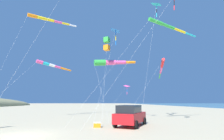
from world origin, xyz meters
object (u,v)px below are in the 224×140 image
object	(u,v)px
kite_windsock_checkered_midright	(167,26)
kite_windsock_blue_topmost	(50,65)
kite_delta_purple_drifting	(156,4)
kite_delta_black_fish_shape	(116,31)
kite_delta_magenta_far_left	(127,86)
cooler_box	(97,125)
parked_car	(130,115)
kite_windsock_long_streamer_left	(47,19)
kite_windsock_long_streamer_right	(110,63)
kite_box_small_distant	(107,44)
kite_windsock_white_trailing	(162,67)

from	to	relation	value
kite_windsock_checkered_midright	kite_windsock_blue_topmost	xyz separation A→B (m)	(15.73, -6.85, -3.26)
kite_delta_purple_drifting	kite_delta_black_fish_shape	size ratio (longest dim) A/B	1.13
kite_delta_magenta_far_left	kite_delta_purple_drifting	xyz separation A→B (m)	(-3.12, 8.56, 10.31)
kite_delta_purple_drifting	kite_windsock_checkered_midright	xyz separation A→B (m)	(-0.39, 2.12, -4.19)
cooler_box	kite_delta_purple_drifting	distance (m)	17.47
kite_delta_purple_drifting	parked_car	bearing A→B (deg)	44.10
cooler_box	kite_windsock_checkered_midright	size ratio (longest dim) A/B	0.04
kite_windsock_checkered_midright	kite_delta_black_fish_shape	size ratio (longest dim) A/B	1.10
kite_delta_purple_drifting	kite_windsock_long_streamer_left	xyz separation A→B (m)	(15.66, -3.04, -0.88)
kite_windsock_long_streamer_left	kite_delta_black_fish_shape	bearing A→B (deg)	-170.84
kite_windsock_checkered_midright	kite_windsock_long_streamer_right	size ratio (longest dim) A/B	1.87
kite_delta_purple_drifting	kite_windsock_long_streamer_left	world-z (taller)	kite_delta_purple_drifting
kite_windsock_checkered_midright	kite_windsock_long_streamer_left	xyz separation A→B (m)	(16.05, -5.16, 3.32)
kite_delta_magenta_far_left	kite_box_small_distant	size ratio (longest dim) A/B	1.11
kite_windsock_blue_topmost	kite_windsock_long_streamer_left	size ratio (longest dim) A/B	0.98
parked_car	kite_box_small_distant	xyz separation A→B (m)	(2.18, -5.38, 8.82)
kite_delta_magenta_far_left	kite_windsock_long_streamer_right	world-z (taller)	kite_windsock_long_streamer_right
kite_windsock_long_streamer_right	kite_delta_purple_drifting	bearing A→B (deg)	160.15
kite_delta_black_fish_shape	kite_box_small_distant	size ratio (longest dim) A/B	1.29
kite_windsock_blue_topmost	kite_windsock_long_streamer_left	world-z (taller)	kite_windsock_long_streamer_left
cooler_box	kite_windsock_blue_topmost	bearing A→B (deg)	-51.25
parked_car	kite_windsock_checkered_midright	bearing A→B (deg)	-155.24
cooler_box	kite_delta_purple_drifting	xyz separation A→B (m)	(-7.50, -5.05, 14.95)
kite_box_small_distant	kite_windsock_blue_topmost	xyz separation A→B (m)	(8.62, -3.74, -2.07)
kite_delta_purple_drifting	kite_windsock_long_streamer_left	bearing A→B (deg)	-10.97
kite_delta_magenta_far_left	kite_windsock_white_trailing	bearing A→B (deg)	132.54
parked_car	kite_windsock_checkered_midright	size ratio (longest dim) A/B	0.31
kite_box_small_distant	kite_windsock_long_streamer_left	size ratio (longest dim) A/B	0.73
kite_delta_magenta_far_left	kite_box_small_distant	xyz separation A→B (m)	(3.59, 7.58, 4.91)
kite_windsock_long_streamer_right	kite_windsock_long_streamer_left	bearing A→B (deg)	-4.65
cooler_box	kite_windsock_white_trailing	distance (m)	14.28
cooler_box	kite_windsock_long_streamer_right	world-z (taller)	kite_windsock_long_streamer_right
kite_box_small_distant	parked_car	bearing A→B (deg)	112.02
cooler_box	kite_box_small_distant	world-z (taller)	kite_box_small_distant
kite_windsock_long_streamer_right	kite_windsock_blue_topmost	bearing A→B (deg)	-15.16
kite_windsock_long_streamer_right	kite_delta_black_fish_shape	bearing A→B (deg)	-112.68
kite_delta_purple_drifting	kite_windsock_white_trailing	bearing A→B (deg)	-112.50
kite_windsock_checkered_midright	kite_windsock_blue_topmost	distance (m)	17.47
parked_car	kite_delta_purple_drifting	distance (m)	15.55
kite_windsock_white_trailing	kite_windsock_long_streamer_right	world-z (taller)	kite_windsock_long_streamer_right
kite_windsock_checkered_midright	kite_windsock_white_trailing	world-z (taller)	kite_windsock_checkered_midright
cooler_box	kite_box_small_distant	size ratio (longest dim) A/B	0.06
kite_windsock_long_streamer_left	cooler_box	bearing A→B (deg)	135.28
kite_windsock_long_streamer_right	kite_windsock_checkered_midright	bearing A→B (deg)	146.70
kite_delta_black_fish_shape	kite_windsock_long_streamer_left	xyz separation A→B (m)	(10.37, 1.67, 0.85)
kite_windsock_white_trailing	kite_windsock_blue_topmost	world-z (taller)	kite_windsock_blue_topmost
kite_windsock_checkered_midright	kite_windsock_long_streamer_left	world-z (taller)	kite_windsock_long_streamer_left
cooler_box	kite_windsock_blue_topmost	world-z (taller)	kite_windsock_blue_topmost
kite_windsock_checkered_midright	kite_box_small_distant	world-z (taller)	kite_windsock_checkered_midright
parked_car	kite_delta_purple_drifting	size ratio (longest dim) A/B	0.30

